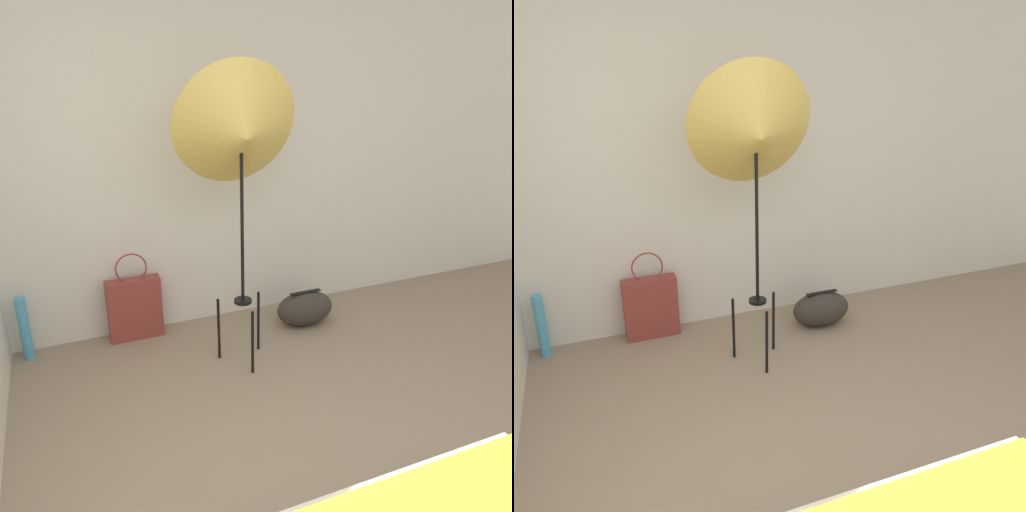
% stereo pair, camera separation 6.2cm
% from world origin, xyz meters
% --- Properties ---
extents(wall_back, '(8.00, 0.05, 2.60)m').
position_xyz_m(wall_back, '(0.00, 2.40, 1.30)').
color(wall_back, silver).
rests_on(wall_back, ground_plane).
extents(photo_umbrella, '(0.80, 0.46, 1.99)m').
position_xyz_m(photo_umbrella, '(0.29, 1.66, 1.57)').
color(photo_umbrella, black).
rests_on(photo_umbrella, ground_plane).
extents(tote_bag, '(0.40, 0.11, 0.68)m').
position_xyz_m(tote_bag, '(-0.35, 2.26, 0.25)').
color(tote_bag, brown).
rests_on(tote_bag, ground_plane).
extents(duffel_bag, '(0.47, 0.27, 0.28)m').
position_xyz_m(duffel_bag, '(0.93, 1.96, 0.14)').
color(duffel_bag, '#332D28').
rests_on(duffel_bag, ground_plane).
extents(paper_roll, '(0.07, 0.07, 0.47)m').
position_xyz_m(paper_roll, '(-1.11, 2.26, 0.24)').
color(paper_roll, '#4CA3D1').
rests_on(paper_roll, ground_plane).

